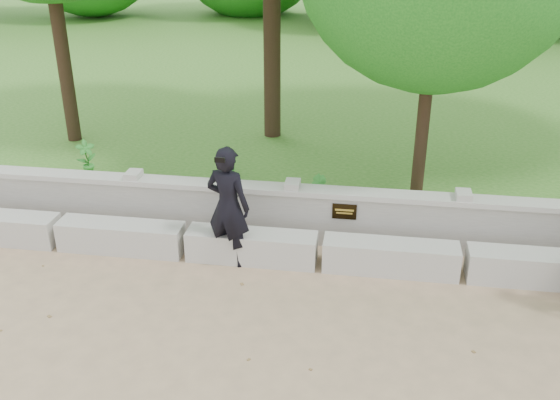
{
  "coord_description": "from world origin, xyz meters",
  "views": [
    {
      "loc": [
        0.63,
        -5.91,
        4.65
      ],
      "look_at": [
        -0.59,
        1.95,
        0.98
      ],
      "focal_mm": 40.0,
      "sensor_mm": 36.0,
      "label": 1
    }
  ],
  "objects": [
    {
      "name": "parapet_wall",
      "position": [
        0.0,
        2.6,
        0.46
      ],
      "size": [
        12.5,
        0.35,
        0.9
      ],
      "color": "#B1AFA8",
      "rests_on": "ground"
    },
    {
      "name": "shrub_b",
      "position": [
        -0.17,
        3.3,
        0.53
      ],
      "size": [
        0.38,
        0.39,
        0.56
      ],
      "primitive_type": "imported",
      "rotation": [
        0.0,
        0.0,
        2.15
      ],
      "color": "#348E30",
      "rests_on": "lawn"
    },
    {
      "name": "shrub_d",
      "position": [
        -1.93,
        4.26,
        0.53
      ],
      "size": [
        0.38,
        0.4,
        0.56
      ],
      "primitive_type": "imported",
      "rotation": [
        0.0,
        0.0,
        5.13
      ],
      "color": "#348E30",
      "rests_on": "lawn"
    },
    {
      "name": "lawn",
      "position": [
        0.0,
        14.0,
        0.12
      ],
      "size": [
        40.0,
        22.0,
        0.25
      ],
      "primitive_type": "cube",
      "color": "#2E661A",
      "rests_on": "ground"
    },
    {
      "name": "shrub_a",
      "position": [
        -4.49,
        4.08,
        0.58
      ],
      "size": [
        0.42,
        0.41,
        0.67
      ],
      "primitive_type": "imported",
      "rotation": [
        0.0,
        0.0,
        0.69
      ],
      "color": "#348E30",
      "rests_on": "lawn"
    },
    {
      "name": "concrete_bench",
      "position": [
        0.0,
        1.9,
        0.22
      ],
      "size": [
        11.9,
        0.45,
        0.45
      ],
      "color": "beige",
      "rests_on": "ground"
    },
    {
      "name": "man_main",
      "position": [
        -1.3,
        1.8,
        0.9
      ],
      "size": [
        0.75,
        0.68,
        1.8
      ],
      "color": "black",
      "rests_on": "ground"
    },
    {
      "name": "ground",
      "position": [
        0.0,
        0.0,
        0.0
      ],
      "size": [
        80.0,
        80.0,
        0.0
      ],
      "primitive_type": "plane",
      "color": "tan",
      "rests_on": "ground"
    }
  ]
}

